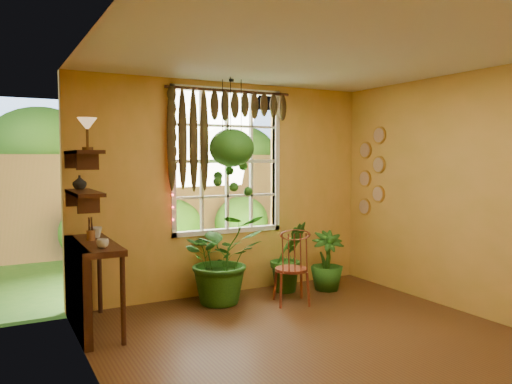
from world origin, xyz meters
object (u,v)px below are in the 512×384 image
windsor_chair (292,279)px  potted_plant_left (222,258)px  counter_ledge (83,277)px  potted_plant_mid (289,257)px  hanging_basket (232,151)px

windsor_chair → potted_plant_left: 0.87m
counter_ledge → windsor_chair: bearing=-4.6°
potted_plant_left → potted_plant_mid: size_ratio=1.19×
windsor_chair → hanging_basket: hanging_basket is taller
potted_plant_left → hanging_basket: size_ratio=0.75×
windsor_chair → hanging_basket: 1.71m
potted_plant_left → counter_ledge: bearing=-171.4°
windsor_chair → potted_plant_mid: windsor_chair is taller
potted_plant_mid → windsor_chair: bearing=-118.3°
counter_ledge → windsor_chair: 2.37m
counter_ledge → hanging_basket: 2.26m
counter_ledge → potted_plant_mid: size_ratio=1.31×
potted_plant_left → hanging_basket: 1.30m
counter_ledge → windsor_chair: size_ratio=1.14×
windsor_chair → potted_plant_mid: bearing=81.0°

